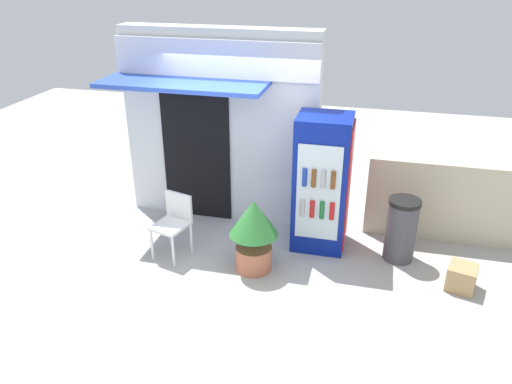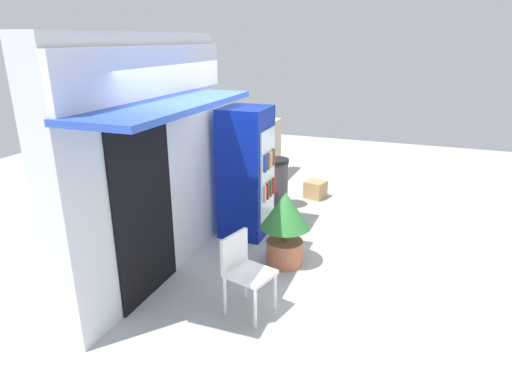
% 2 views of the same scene
% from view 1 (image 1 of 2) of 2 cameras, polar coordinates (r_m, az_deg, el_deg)
% --- Properties ---
extents(ground, '(16.00, 16.00, 0.00)m').
position_cam_1_polar(ground, '(6.72, -3.03, -8.29)').
color(ground, '#B2B2AD').
extents(storefront_building, '(2.92, 1.12, 2.84)m').
position_cam_1_polar(storefront_building, '(7.43, -4.18, 7.75)').
color(storefront_building, silver).
rests_on(storefront_building, ground).
extents(drink_cooler, '(0.73, 0.70, 1.88)m').
position_cam_1_polar(drink_cooler, '(6.78, 7.52, 0.96)').
color(drink_cooler, navy).
rests_on(drink_cooler, ground).
extents(plastic_chair, '(0.52, 0.54, 0.86)m').
position_cam_1_polar(plastic_chair, '(6.80, -9.31, -3.17)').
color(plastic_chair, white).
rests_on(plastic_chair, ground).
extents(potted_plant_near_shop, '(0.63, 0.63, 0.98)m').
position_cam_1_polar(potted_plant_near_shop, '(6.34, -0.27, -4.27)').
color(potted_plant_near_shop, '#BC6B4C').
rests_on(potted_plant_near_shop, ground).
extents(trash_bin, '(0.42, 0.42, 0.87)m').
position_cam_1_polar(trash_bin, '(6.90, 16.19, -4.11)').
color(trash_bin, '#47474C').
rests_on(trash_bin, ground).
extents(stone_boundary_wall, '(2.65, 0.20, 1.17)m').
position_cam_1_polar(stone_boundary_wall, '(7.55, 22.50, -1.25)').
color(stone_boundary_wall, beige).
rests_on(stone_boundary_wall, ground).
extents(cardboard_box, '(0.41, 0.41, 0.31)m').
position_cam_1_polar(cardboard_box, '(6.70, 22.35, -8.97)').
color(cardboard_box, tan).
rests_on(cardboard_box, ground).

